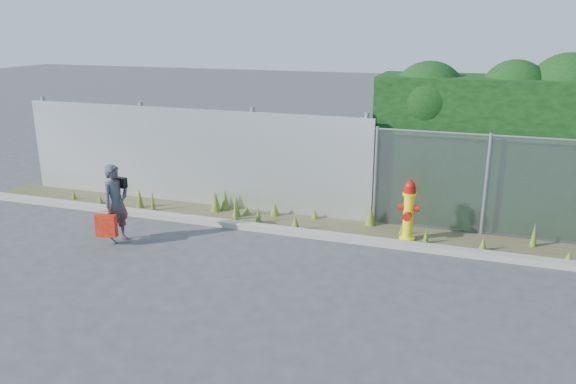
{
  "coord_description": "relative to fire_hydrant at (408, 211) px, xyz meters",
  "views": [
    {
      "loc": [
        2.95,
        -8.09,
        4.02
      ],
      "look_at": [
        -0.3,
        1.4,
        1.0
      ],
      "focal_mm": 35.0,
      "sensor_mm": 36.0,
      "label": 1
    }
  ],
  "objects": [
    {
      "name": "weed_strip",
      "position": [
        -2.01,
        0.23,
        -0.49
      ],
      "size": [
        16.0,
        1.22,
        0.48
      ],
      "color": "#484229",
      "rests_on": "ground"
    },
    {
      "name": "curb",
      "position": [
        -1.85,
        -0.42,
        -0.53
      ],
      "size": [
        16.0,
        0.22,
        0.12
      ],
      "primitive_type": "cube",
      "color": "gray",
      "rests_on": "ground"
    },
    {
      "name": "fire_hydrant",
      "position": [
        0.0,
        0.0,
        0.0
      ],
      "size": [
        0.41,
        0.36,
        1.22
      ],
      "rotation": [
        0.0,
        0.0,
        -0.01
      ],
      "color": "#FDEB0D",
      "rests_on": "ground"
    },
    {
      "name": "hedge",
      "position": [
        2.73,
        1.77,
        1.35
      ],
      "size": [
        7.34,
        1.95,
        3.5
      ],
      "color": "black",
      "rests_on": "ground"
    },
    {
      "name": "black_shoulder_bag",
      "position": [
        -5.2,
        -1.69,
        0.55
      ],
      "size": [
        0.26,
        0.11,
        0.2
      ],
      "rotation": [
        0.0,
        0.0,
        -0.14
      ],
      "color": "black"
    },
    {
      "name": "woman",
      "position": [
        -5.24,
        -1.82,
        0.17
      ],
      "size": [
        0.48,
        0.62,
        1.52
      ],
      "primitive_type": "imported",
      "rotation": [
        0.0,
        0.0,
        1.33
      ],
      "color": "#10626A",
      "rests_on": "ground"
    },
    {
      "name": "chainlink_fence",
      "position": [
        2.4,
        0.78,
        0.44
      ],
      "size": [
        6.5,
        0.07,
        2.05
      ],
      "color": "gray",
      "rests_on": "ground"
    },
    {
      "name": "red_tote_bag",
      "position": [
        -5.29,
        -2.11,
        -0.19
      ],
      "size": [
        0.38,
        0.14,
        0.5
      ],
      "rotation": [
        0.0,
        0.0,
        0.21
      ],
      "color": "#A1090E"
    },
    {
      "name": "ground",
      "position": [
        -1.85,
        -2.22,
        -0.59
      ],
      "size": [
        80.0,
        80.0,
        0.0
      ],
      "primitive_type": "plane",
      "color": "#3D3D40",
      "rests_on": "ground"
    },
    {
      "name": "corrugated_fence",
      "position": [
        -5.09,
        0.79,
        0.51
      ],
      "size": [
        8.5,
        0.21,
        2.3
      ],
      "color": "silver",
      "rests_on": "ground"
    }
  ]
}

